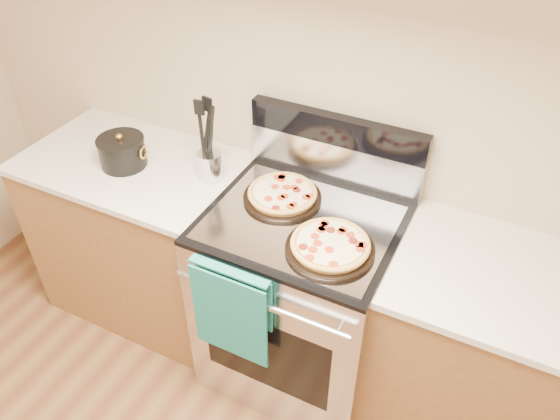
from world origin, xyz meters
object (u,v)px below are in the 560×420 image
at_px(pepperoni_pizza_front, 330,246).
at_px(saucepan, 123,153).
at_px(range_body, 301,299).
at_px(utensil_crock, 210,166).
at_px(pepperoni_pizza_back, 282,195).

distance_m(pepperoni_pizza_front, saucepan, 1.06).
xyz_separation_m(range_body, utensil_crock, (-0.48, 0.08, 0.53)).
relative_size(range_body, utensil_crock, 6.88).
bearing_deg(pepperoni_pizza_back, pepperoni_pizza_front, -34.27).
xyz_separation_m(utensil_crock, saucepan, (-0.41, -0.08, -0.00)).
bearing_deg(saucepan, utensil_crock, 11.59).
xyz_separation_m(pepperoni_pizza_front, utensil_crock, (-0.65, 0.21, 0.03)).
height_order(pepperoni_pizza_back, utensil_crock, utensil_crock).
bearing_deg(range_body, saucepan, -179.82).
bearing_deg(pepperoni_pizza_back, saucepan, -174.51).
bearing_deg(pepperoni_pizza_front, pepperoni_pizza_back, 145.73).
relative_size(pepperoni_pizza_back, pepperoni_pizza_front, 0.97).
height_order(utensil_crock, saucepan, utensil_crock).
xyz_separation_m(pepperoni_pizza_back, pepperoni_pizza_front, (0.29, -0.20, 0.00)).
bearing_deg(saucepan, pepperoni_pizza_front, -6.90).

